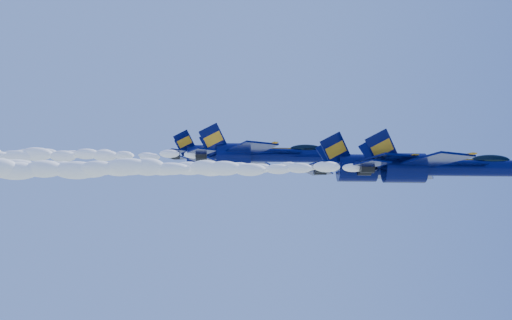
{
  "coord_description": "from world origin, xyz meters",
  "views": [
    {
      "loc": [
        -10.0,
        -82.01,
        138.31
      ],
      "look_at": [
        -5.67,
        -1.2,
        153.5
      ],
      "focal_mm": 50.0,
      "sensor_mm": 36.0,
      "label": 1
    }
  ],
  "objects_px": {
    "jet_lead": "(442,167)",
    "jet_fourth": "(225,154)",
    "jet_second": "(392,167)",
    "jet_third": "(265,155)"
  },
  "relations": [
    {
      "from": "jet_second",
      "to": "jet_fourth",
      "type": "distance_m",
      "value": 26.75
    },
    {
      "from": "jet_second",
      "to": "jet_third",
      "type": "xyz_separation_m",
      "value": [
        -13.02,
        9.9,
        3.17
      ]
    },
    {
      "from": "jet_second",
      "to": "jet_third",
      "type": "bearing_deg",
      "value": 142.76
    },
    {
      "from": "jet_second",
      "to": "jet_fourth",
      "type": "height_order",
      "value": "jet_fourth"
    },
    {
      "from": "jet_lead",
      "to": "jet_fourth",
      "type": "height_order",
      "value": "jet_fourth"
    },
    {
      "from": "jet_third",
      "to": "jet_fourth",
      "type": "relative_size",
      "value": 1.18
    },
    {
      "from": "jet_lead",
      "to": "jet_third",
      "type": "relative_size",
      "value": 1.02
    },
    {
      "from": "jet_fourth",
      "to": "jet_second",
      "type": "bearing_deg",
      "value": -47.19
    },
    {
      "from": "jet_second",
      "to": "jet_lead",
      "type": "bearing_deg",
      "value": -42.69
    },
    {
      "from": "jet_lead",
      "to": "jet_fourth",
      "type": "bearing_deg",
      "value": 133.61
    }
  ]
}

